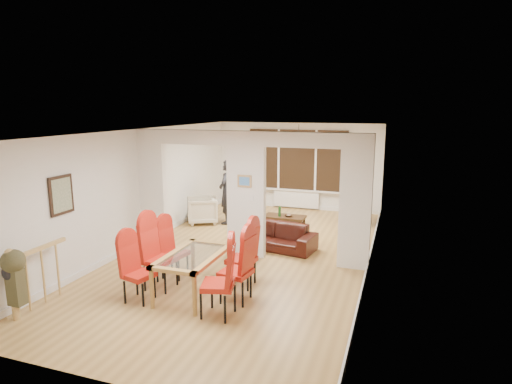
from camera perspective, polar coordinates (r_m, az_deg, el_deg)
The scene contains 24 objects.
floor at distance 9.12m, azimuth -1.27°, elevation -8.39°, with size 5.00×9.00×0.01m, color #AF8546.
room_walls at distance 8.76m, azimuth -1.31°, elevation -0.36°, with size 5.00×9.00×2.60m, color silver, non-canonical shape.
divider_wall at distance 8.76m, azimuth -1.31°, elevation -0.36°, with size 5.00×0.18×2.60m, color white.
bay_window_blinds at distance 12.94m, azimuth 5.50°, elevation 4.30°, with size 3.00×0.08×1.80m, color black.
radiator at distance 13.10m, azimuth 5.36°, elevation -0.94°, with size 1.40×0.08×0.50m, color white.
pendant_light at distance 11.70m, azimuth 5.69°, elevation 6.75°, with size 0.36×0.36×0.36m, color orange.
stair_newel at distance 7.56m, azimuth -26.82°, elevation -9.47°, with size 0.40×1.20×1.10m, color tan, non-canonical shape.
wall_poster at distance 7.98m, azimuth -24.54°, elevation -0.37°, with size 0.04×0.52×0.67m, color gray.
pillar_photo at distance 8.62m, azimuth -1.54°, elevation 1.46°, with size 0.30×0.03×0.25m, color #4C8CD8.
dining_table at distance 7.30m, azimuth -8.31°, elevation -10.77°, with size 0.83×1.48×0.69m, color #AA7F3E, non-canonical shape.
dining_chair_la at distance 7.17m, azimuth -15.36°, elevation -10.00°, with size 0.42×0.42×1.04m, color #B31F12, non-canonical shape.
dining_chair_lb at distance 7.53m, azimuth -12.67°, elevation -8.21°, with size 0.47×0.47×1.19m, color #B31F12, non-canonical shape.
dining_chair_lc at distance 7.99m, azimuth -10.81°, elevation -7.59°, with size 0.41×0.41×1.03m, color #B31F12, non-canonical shape.
dining_chair_ra at distance 6.46m, azimuth -5.12°, elevation -11.49°, with size 0.46×0.46×1.16m, color #B31F12, non-canonical shape.
dining_chair_rb at distance 6.91m, azimuth -2.73°, elevation -9.99°, with size 0.45×0.45×1.14m, color #B31F12, non-canonical shape.
dining_chair_rc at distance 7.46m, azimuth -1.95°, elevation -8.43°, with size 0.44×0.44×1.11m, color #B31F12, non-canonical shape.
sofa at distance 9.50m, azimuth 2.23°, elevation -5.82°, with size 1.89×0.74×0.55m, color black.
armchair at distance 11.54m, azimuth -7.20°, elevation -2.40°, with size 0.77×0.75×0.71m, color beige.
person at distance 11.33m, azimuth -3.86°, elevation 0.01°, with size 0.41×0.62×1.71m, color black.
television at distance 11.79m, azimuth 13.65°, elevation -2.80°, with size 0.12×0.91×0.52m, color black.
coffee_table at distance 11.34m, azimuth 3.84°, elevation -3.78°, with size 1.07×0.53×0.25m, color #311F11, non-canonical shape.
bottle at distance 11.21m, azimuth 3.16°, elevation -2.56°, with size 0.07×0.07×0.28m, color #143F19.
bowl at distance 11.24m, azimuth 4.35°, elevation -3.15°, with size 0.20×0.20×0.05m, color #311F11.
shoes at distance 8.77m, azimuth -1.22°, elevation -8.86°, with size 0.23×0.25×0.10m, color black, non-canonical shape.
Camera 1 is at (2.97, -8.05, 3.08)m, focal length 30.00 mm.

